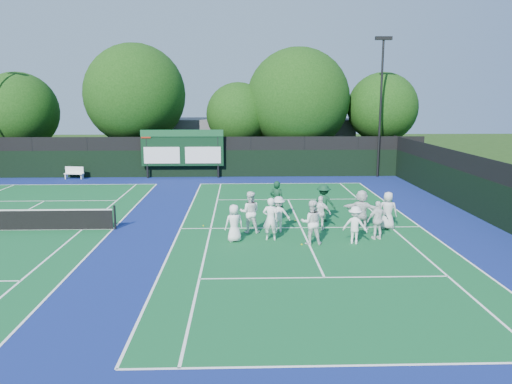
{
  "coord_description": "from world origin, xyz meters",
  "views": [
    {
      "loc": [
        -2.74,
        -20.92,
        5.85
      ],
      "look_at": [
        -2.0,
        3.0,
        1.3
      ],
      "focal_mm": 35.0,
      "sensor_mm": 36.0,
      "label": 1
    }
  ],
  "objects": [
    {
      "name": "player_front_3",
      "position": [
        1.87,
        -1.52,
        0.77
      ],
      "size": [
        1.15,
        0.93,
        1.55
      ],
      "primitive_type": "imported",
      "rotation": [
        0.0,
        0.0,
        2.73
      ],
      "color": "white",
      "rests_on": "ground"
    },
    {
      "name": "player_front_4",
      "position": [
        2.96,
        -0.93,
        0.82
      ],
      "size": [
        1.02,
        0.58,
        1.63
      ],
      "primitive_type": "imported",
      "rotation": [
        0.0,
        0.0,
        3.34
      ],
      "color": "white",
      "rests_on": "ground"
    },
    {
      "name": "back_fence",
      "position": [
        -6.0,
        16.0,
        1.36
      ],
      "size": [
        34.0,
        0.08,
        3.0
      ],
      "color": "black",
      "rests_on": "ground"
    },
    {
      "name": "coach_left",
      "position": [
        -1.01,
        2.62,
        0.96
      ],
      "size": [
        0.82,
        0.69,
        1.91
      ],
      "primitive_type": "imported",
      "rotation": [
        0.0,
        0.0,
        2.75
      ],
      "color": "#0E361F",
      "rests_on": "ground"
    },
    {
      "name": "scoreboard",
      "position": [
        -7.01,
        15.59,
        2.19
      ],
      "size": [
        6.0,
        0.21,
        3.55
      ],
      "color": "black",
      "rests_on": "ground"
    },
    {
      "name": "player_front_2",
      "position": [
        0.09,
        -1.55,
        0.91
      ],
      "size": [
        0.89,
        0.7,
        1.82
      ],
      "primitive_type": "imported",
      "rotation": [
        0.0,
        0.0,
        3.13
      ],
      "color": "white",
      "rests_on": "ground"
    },
    {
      "name": "light_pole_right",
      "position": [
        7.5,
        15.7,
        6.3
      ],
      "size": [
        1.2,
        0.3,
        10.12
      ],
      "color": "black",
      "rests_on": "ground"
    },
    {
      "name": "tennis_ball_5",
      "position": [
        2.45,
        1.43,
        0.03
      ],
      "size": [
        0.07,
        0.07,
        0.07
      ],
      "primitive_type": "sphere",
      "color": "#B6C917",
      "rests_on": "ground"
    },
    {
      "name": "player_back_4",
      "position": [
        3.86,
        0.73,
        0.85
      ],
      "size": [
        0.93,
        0.72,
        1.7
      ],
      "primitive_type": "imported",
      "rotation": [
        0.0,
        0.0,
        2.91
      ],
      "color": "silver",
      "rests_on": "ground"
    },
    {
      "name": "tree_d",
      "position": [
        2.02,
        19.58,
        5.47
      ],
      "size": [
        8.22,
        8.22,
        9.79
      ],
      "color": "black",
      "rests_on": "ground"
    },
    {
      "name": "player_back_2",
      "position": [
        0.82,
        0.64,
        0.77
      ],
      "size": [
        0.98,
        0.69,
        1.55
      ],
      "primitive_type": "imported",
      "rotation": [
        0.0,
        0.0,
        2.76
      ],
      "color": "white",
      "rests_on": "ground"
    },
    {
      "name": "tree_a",
      "position": [
        -20.13,
        19.58,
        4.58
      ],
      "size": [
        6.19,
        6.19,
        7.84
      ],
      "color": "black",
      "rests_on": "ground"
    },
    {
      "name": "tennis_ball_4",
      "position": [
        -0.14,
        2.23,
        0.03
      ],
      "size": [
        0.07,
        0.07,
        0.07
      ],
      "primitive_type": "sphere",
      "color": "#B6C917",
      "rests_on": "ground"
    },
    {
      "name": "coach_right",
      "position": [
        1.2,
        2.23,
        0.9
      ],
      "size": [
        1.29,
        0.95,
        1.79
      ],
      "primitive_type": "imported",
      "rotation": [
        0.0,
        0.0,
        2.87
      ],
      "color": "#103C24",
      "rests_on": "ground"
    },
    {
      "name": "clubhouse",
      "position": [
        -2.0,
        24.0,
        2.0
      ],
      "size": [
        18.0,
        6.0,
        4.0
      ],
      "primitive_type": "cube",
      "color": "#5E5E63",
      "rests_on": "ground"
    },
    {
      "name": "player_back_3",
      "position": [
        2.64,
        0.62,
        0.91
      ],
      "size": [
        1.77,
        1.16,
        1.82
      ],
      "primitive_type": "imported",
      "rotation": [
        0.0,
        0.0,
        2.73
      ],
      "color": "white",
      "rests_on": "ground"
    },
    {
      "name": "tree_c",
      "position": [
        -2.76,
        19.58,
        4.37
      ],
      "size": [
        5.11,
        5.11,
        7.06
      ],
      "color": "black",
      "rests_on": "ground"
    },
    {
      "name": "ground",
      "position": [
        0.0,
        0.0,
        0.0
      ],
      "size": [
        120.0,
        120.0,
        0.0
      ],
      "primitive_type": "plane",
      "color": "#1B390F",
      "rests_on": "ground"
    },
    {
      "name": "tree_e",
      "position": [
        8.88,
        19.58,
        4.89
      ],
      "size": [
        5.63,
        5.63,
        7.86
      ],
      "color": "black",
      "rests_on": "ground"
    },
    {
      "name": "divider_fence_right",
      "position": [
        9.0,
        1.0,
        1.36
      ],
      "size": [
        0.08,
        32.0,
        3.0
      ],
      "color": "black",
      "rests_on": "ground"
    },
    {
      "name": "tennis_ball_1",
      "position": [
        1.02,
        4.07,
        0.03
      ],
      "size": [
        0.07,
        0.07,
        0.07
      ],
      "primitive_type": "sphere",
      "color": "#B6C917",
      "rests_on": "ground"
    },
    {
      "name": "player_back_0",
      "position": [
        -2.36,
        0.28,
        0.92
      ],
      "size": [
        0.93,
        0.74,
        1.85
      ],
      "primitive_type": "imported",
      "rotation": [
        0.0,
        0.0,
        3.1
      ],
      "color": "white",
      "rests_on": "ground"
    },
    {
      "name": "player_front_0",
      "position": [
        -3.03,
        -1.09,
        0.78
      ],
      "size": [
        0.88,
        0.71,
        1.56
      ],
      "primitive_type": "imported",
      "rotation": [
        0.0,
        0.0,
        3.46
      ],
      "color": "white",
      "rests_on": "ground"
    },
    {
      "name": "tree_b",
      "position": [
        -10.92,
        19.58,
        5.86
      ],
      "size": [
        7.96,
        7.96,
        10.05
      ],
      "color": "black",
      "rests_on": "ground"
    },
    {
      "name": "court_apron",
      "position": [
        -6.0,
        1.0,
        0.0
      ],
      "size": [
        34.0,
        32.0,
        0.01
      ],
      "primitive_type": "cube",
      "color": "navy",
      "rests_on": "ground"
    },
    {
      "name": "tennis_ball_0",
      "position": [
        -0.31,
        -1.7,
        0.03
      ],
      "size": [
        0.07,
        0.07,
        0.07
      ],
      "primitive_type": "sphere",
      "color": "#B6C917",
      "rests_on": "ground"
    },
    {
      "name": "bench",
      "position": [
        -14.86,
        15.37,
        0.48
      ],
      "size": [
        1.46,
        0.63,
        0.9
      ],
      "color": "white",
      "rests_on": "ground"
    },
    {
      "name": "player_front_1",
      "position": [
        -1.51,
        -0.9,
        0.9
      ],
      "size": [
        0.7,
        0.51,
        1.8
      ],
      "primitive_type": "imported",
      "rotation": [
        0.0,
        0.0,
        3.02
      ],
      "color": "white",
      "rests_on": "ground"
    },
    {
      "name": "near_court",
      "position": [
        0.0,
        1.0,
        0.01
      ],
      "size": [
        11.05,
        23.85,
        0.01
      ],
      "color": "#12582A",
      "rests_on": "ground"
    },
    {
      "name": "player_back_1",
      "position": [
        -1.09,
        0.35,
        0.8
      ],
      "size": [
        1.07,
        0.66,
        1.6
      ],
      "primitive_type": "imported",
      "rotation": [
        0.0,
        0.0,
        3.08
      ],
      "color": "white",
      "rests_on": "ground"
    },
    {
      "name": "tennis_ball_3",
      "position": [
        -4.47,
        1.4,
        0.03
      ],
      "size": [
        0.07,
        0.07,
        0.07
      ],
      "primitive_type": "sphere",
      "color": "#B6C917",
      "rests_on": "ground"
    }
  ]
}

